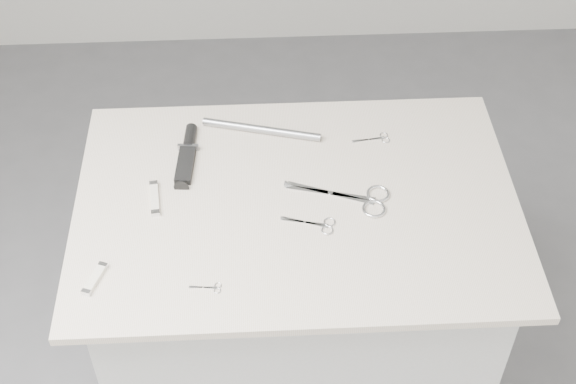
{
  "coord_description": "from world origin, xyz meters",
  "views": [
    {
      "loc": [
        -0.08,
        -1.26,
        2.21
      ],
      "look_at": [
        -0.02,
        0.03,
        0.92
      ],
      "focal_mm": 50.0,
      "sensor_mm": 36.0,
      "label": 1
    }
  ],
  "objects_px": {
    "large_shears": "(360,198)",
    "metal_rail": "(261,129)",
    "tiny_scissors": "(210,288)",
    "sheathed_knife": "(187,152)",
    "embroidery_scissors_a": "(318,224)",
    "plinth": "(296,323)",
    "pocket_knife_b": "(95,279)",
    "embroidery_scissors_b": "(377,139)",
    "pocket_knife_a": "(155,198)"
  },
  "relations": [
    {
      "from": "large_shears",
      "to": "metal_rail",
      "type": "relative_size",
      "value": 0.8
    },
    {
      "from": "plinth",
      "to": "sheathed_knife",
      "type": "relative_size",
      "value": 4.57
    },
    {
      "from": "embroidery_scissors_b",
      "to": "tiny_scissors",
      "type": "height_order",
      "value": "same"
    },
    {
      "from": "tiny_scissors",
      "to": "pocket_knife_b",
      "type": "relative_size",
      "value": 0.78
    },
    {
      "from": "large_shears",
      "to": "sheathed_knife",
      "type": "relative_size",
      "value": 1.21
    },
    {
      "from": "embroidery_scissors_b",
      "to": "metal_rail",
      "type": "bearing_deg",
      "value": 164.66
    },
    {
      "from": "large_shears",
      "to": "tiny_scissors",
      "type": "height_order",
      "value": "large_shears"
    },
    {
      "from": "embroidery_scissors_a",
      "to": "pocket_knife_a",
      "type": "distance_m",
      "value": 0.37
    },
    {
      "from": "tiny_scissors",
      "to": "metal_rail",
      "type": "height_order",
      "value": "metal_rail"
    },
    {
      "from": "sheathed_knife",
      "to": "pocket_knife_b",
      "type": "distance_m",
      "value": 0.41
    },
    {
      "from": "metal_rail",
      "to": "plinth",
      "type": "bearing_deg",
      "value": -72.86
    },
    {
      "from": "large_shears",
      "to": "sheathed_knife",
      "type": "distance_m",
      "value": 0.43
    },
    {
      "from": "large_shears",
      "to": "metal_rail",
      "type": "bearing_deg",
      "value": 149.67
    },
    {
      "from": "sheathed_knife",
      "to": "metal_rail",
      "type": "distance_m",
      "value": 0.19
    },
    {
      "from": "embroidery_scissors_b",
      "to": "pocket_knife_a",
      "type": "height_order",
      "value": "pocket_knife_a"
    },
    {
      "from": "large_shears",
      "to": "metal_rail",
      "type": "xyz_separation_m",
      "value": [
        -0.21,
        0.24,
        0.01
      ]
    },
    {
      "from": "pocket_knife_b",
      "to": "metal_rail",
      "type": "height_order",
      "value": "metal_rail"
    },
    {
      "from": "plinth",
      "to": "embroidery_scissors_b",
      "type": "distance_m",
      "value": 0.55
    },
    {
      "from": "tiny_scissors",
      "to": "sheathed_knife",
      "type": "height_order",
      "value": "sheathed_knife"
    },
    {
      "from": "tiny_scissors",
      "to": "embroidery_scissors_a",
      "type": "bearing_deg",
      "value": 40.24
    },
    {
      "from": "embroidery_scissors_b",
      "to": "pocket_knife_a",
      "type": "xyz_separation_m",
      "value": [
        -0.53,
        -0.18,
        0.0
      ]
    },
    {
      "from": "sheathed_knife",
      "to": "metal_rail",
      "type": "relative_size",
      "value": 0.67
    },
    {
      "from": "metal_rail",
      "to": "pocket_knife_b",
      "type": "bearing_deg",
      "value": -128.41
    },
    {
      "from": "embroidery_scissors_b",
      "to": "embroidery_scissors_a",
      "type": "bearing_deg",
      "value": -128.26
    },
    {
      "from": "large_shears",
      "to": "pocket_knife_a",
      "type": "height_order",
      "value": "pocket_knife_a"
    },
    {
      "from": "pocket_knife_b",
      "to": "embroidery_scissors_b",
      "type": "bearing_deg",
      "value": -36.67
    },
    {
      "from": "large_shears",
      "to": "sheathed_knife",
      "type": "height_order",
      "value": "sheathed_knife"
    },
    {
      "from": "plinth",
      "to": "embroidery_scissors_a",
      "type": "xyz_separation_m",
      "value": [
        0.04,
        -0.08,
        0.47
      ]
    },
    {
      "from": "large_shears",
      "to": "tiny_scissors",
      "type": "xyz_separation_m",
      "value": [
        -0.33,
        -0.24,
        -0.0
      ]
    },
    {
      "from": "sheathed_knife",
      "to": "pocket_knife_b",
      "type": "height_order",
      "value": "sheathed_knife"
    },
    {
      "from": "pocket_knife_a",
      "to": "metal_rail",
      "type": "xyz_separation_m",
      "value": [
        0.25,
        0.22,
        0.0
      ]
    },
    {
      "from": "embroidery_scissors_a",
      "to": "pocket_knife_a",
      "type": "relative_size",
      "value": 1.13
    },
    {
      "from": "pocket_knife_a",
      "to": "embroidery_scissors_a",
      "type": "bearing_deg",
      "value": -110.94
    },
    {
      "from": "embroidery_scissors_b",
      "to": "pocket_knife_b",
      "type": "height_order",
      "value": "pocket_knife_b"
    },
    {
      "from": "tiny_scissors",
      "to": "embroidery_scissors_b",
      "type": "bearing_deg",
      "value": 53.09
    },
    {
      "from": "embroidery_scissors_b",
      "to": "tiny_scissors",
      "type": "distance_m",
      "value": 0.59
    },
    {
      "from": "plinth",
      "to": "tiny_scissors",
      "type": "relative_size",
      "value": 13.6
    },
    {
      "from": "tiny_scissors",
      "to": "pocket_knife_b",
      "type": "height_order",
      "value": "pocket_knife_b"
    },
    {
      "from": "embroidery_scissors_b",
      "to": "sheathed_knife",
      "type": "xyz_separation_m",
      "value": [
        -0.46,
        -0.03,
        0.01
      ]
    },
    {
      "from": "plinth",
      "to": "embroidery_scissors_b",
      "type": "bearing_deg",
      "value": 44.1
    },
    {
      "from": "sheathed_knife",
      "to": "pocket_knife_b",
      "type": "bearing_deg",
      "value": 159.33
    },
    {
      "from": "sheathed_knife",
      "to": "embroidery_scissors_a",
      "type": "bearing_deg",
      "value": -125.2
    },
    {
      "from": "large_shears",
      "to": "metal_rail",
      "type": "distance_m",
      "value": 0.32
    },
    {
      "from": "large_shears",
      "to": "embroidery_scissors_a",
      "type": "distance_m",
      "value": 0.12
    },
    {
      "from": "plinth",
      "to": "large_shears",
      "type": "relative_size",
      "value": 3.79
    },
    {
      "from": "pocket_knife_b",
      "to": "metal_rail",
      "type": "bearing_deg",
      "value": -17.81
    },
    {
      "from": "metal_rail",
      "to": "tiny_scissors",
      "type": "bearing_deg",
      "value": -103.86
    },
    {
      "from": "tiny_scissors",
      "to": "metal_rail",
      "type": "relative_size",
      "value": 0.22
    },
    {
      "from": "pocket_knife_a",
      "to": "metal_rail",
      "type": "distance_m",
      "value": 0.33
    },
    {
      "from": "metal_rail",
      "to": "embroidery_scissors_b",
      "type": "bearing_deg",
      "value": -7.88
    }
  ]
}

